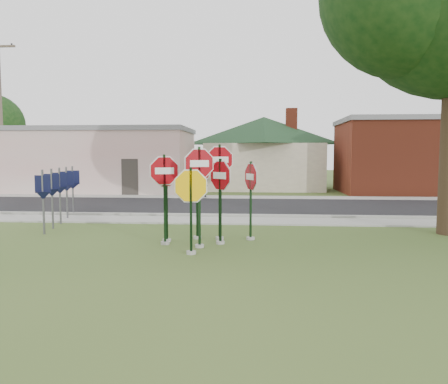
# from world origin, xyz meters

# --- Properties ---
(ground) EXTENTS (120.00, 120.00, 0.00)m
(ground) POSITION_xyz_m (0.00, 0.00, 0.00)
(ground) COLOR #37511E
(ground) RESTS_ON ground
(sidewalk_near) EXTENTS (60.00, 1.60, 0.06)m
(sidewalk_near) POSITION_xyz_m (0.00, 5.50, 0.03)
(sidewalk_near) COLOR gray
(sidewalk_near) RESTS_ON ground
(road) EXTENTS (60.00, 7.00, 0.04)m
(road) POSITION_xyz_m (0.00, 10.00, 0.02)
(road) COLOR black
(road) RESTS_ON ground
(sidewalk_far) EXTENTS (60.00, 1.60, 0.06)m
(sidewalk_far) POSITION_xyz_m (0.00, 14.30, 0.03)
(sidewalk_far) COLOR gray
(sidewalk_far) RESTS_ON ground
(curb) EXTENTS (60.00, 0.20, 0.14)m
(curb) POSITION_xyz_m (0.00, 6.50, 0.07)
(curb) COLOR gray
(curb) RESTS_ON ground
(stop_sign_center) EXTENTS (1.02, 0.45, 2.78)m
(stop_sign_center) POSITION_xyz_m (0.05, 0.95, 1.76)
(stop_sign_center) COLOR gray
(stop_sign_center) RESTS_ON ground
(stop_sign_yellow) EXTENTS (1.14, 0.24, 2.27)m
(stop_sign_yellow) POSITION_xyz_m (-0.05, 0.17, 1.37)
(stop_sign_yellow) COLOR gray
(stop_sign_yellow) RESTS_ON ground
(stop_sign_left) EXTENTS (1.05, 0.40, 2.58)m
(stop_sign_left) POSITION_xyz_m (-0.94, 1.28, 1.61)
(stop_sign_left) COLOR gray
(stop_sign_left) RESTS_ON ground
(stop_sign_right) EXTENTS (0.82, 0.83, 2.47)m
(stop_sign_right) POSITION_xyz_m (0.56, 1.46, 1.53)
(stop_sign_right) COLOR gray
(stop_sign_right) RESTS_ON ground
(stop_sign_back_right) EXTENTS (1.07, 0.24, 2.86)m
(stop_sign_back_right) POSITION_xyz_m (0.49, 2.08, 1.81)
(stop_sign_back_right) COLOR gray
(stop_sign_back_right) RESTS_ON ground
(stop_sign_back_left) EXTENTS (1.04, 0.24, 2.49)m
(stop_sign_back_left) POSITION_xyz_m (-0.17, 2.15, 1.53)
(stop_sign_back_left) COLOR gray
(stop_sign_back_left) RESTS_ON ground
(stop_sign_far_right) EXTENTS (0.48, 1.01, 2.38)m
(stop_sign_far_right) POSITION_xyz_m (1.38, 2.11, 1.46)
(stop_sign_far_right) COLOR gray
(stop_sign_far_right) RESTS_ON ground
(stop_sign_far_left) EXTENTS (0.57, 0.97, 2.50)m
(stop_sign_far_left) POSITION_xyz_m (-0.97, 1.65, 1.55)
(stop_sign_far_left) COLOR gray
(stop_sign_far_left) RESTS_ON ground
(route_sign_row) EXTENTS (1.43, 4.63, 2.00)m
(route_sign_row) POSITION_xyz_m (-5.40, 4.50, 1.22)
(route_sign_row) COLOR #59595E
(route_sign_row) RESTS_ON ground
(building_stucco) EXTENTS (12.20, 6.20, 4.20)m
(building_stucco) POSITION_xyz_m (-9.00, 18.00, 2.15)
(building_stucco) COLOR silver
(building_stucco) RESTS_ON ground
(building_house) EXTENTS (11.60, 11.60, 6.20)m
(building_house) POSITION_xyz_m (2.00, 22.00, 3.65)
(building_house) COLOR beige
(building_house) RESTS_ON ground
(building_brick) EXTENTS (10.20, 6.20, 4.75)m
(building_brick) POSITION_xyz_m (12.00, 18.50, 2.40)
(building_brick) COLOR maroon
(building_brick) RESTS_ON ground
(utility_pole_near) EXTENTS (2.20, 0.26, 9.50)m
(utility_pole_near) POSITION_xyz_m (-14.00, 15.20, 4.97)
(utility_pole_near) COLOR #483930
(utility_pole_near) RESTS_ON ground
(pedestrian) EXTENTS (0.74, 0.53, 1.91)m
(pedestrian) POSITION_xyz_m (-1.55, 14.05, 1.02)
(pedestrian) COLOR black
(pedestrian) RESTS_ON sidewalk_far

